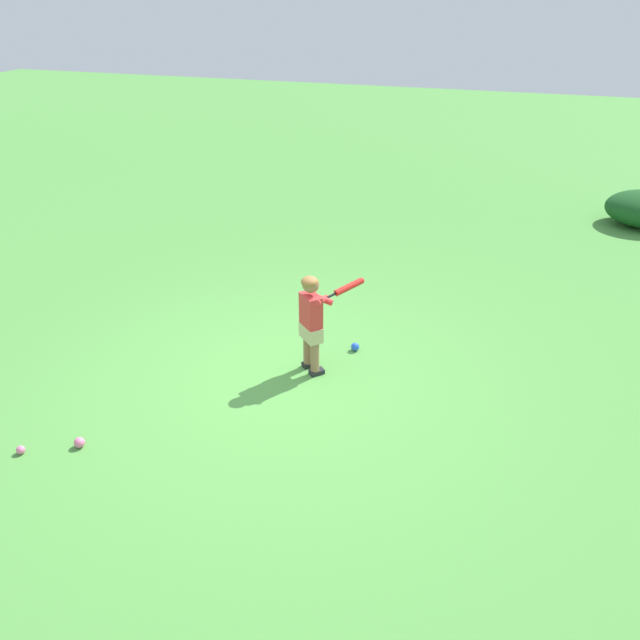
# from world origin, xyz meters

# --- Properties ---
(ground_plane) EXTENTS (40.00, 40.00, 0.00)m
(ground_plane) POSITION_xyz_m (0.00, 0.00, 0.00)
(ground_plane) COLOR #519942
(child_batter) EXTENTS (0.57, 0.69, 1.08)m
(child_batter) POSITION_xyz_m (0.24, 0.23, 0.65)
(child_batter) COLOR #232328
(child_batter) RESTS_ON ground
(play_ball_far_left) EXTENTS (0.10, 0.10, 0.10)m
(play_ball_far_left) POSITION_xyz_m (-1.33, -1.61, 0.05)
(play_ball_far_left) COLOR pink
(play_ball_far_left) RESTS_ON ground
(play_ball_by_bucket) EXTENTS (0.09, 0.09, 0.09)m
(play_ball_by_bucket) POSITION_xyz_m (0.55, 0.75, 0.05)
(play_ball_by_bucket) COLOR blue
(play_ball_by_bucket) RESTS_ON ground
(play_ball_center_lawn) EXTENTS (0.08, 0.08, 0.08)m
(play_ball_center_lawn) POSITION_xyz_m (-1.76, -1.84, 0.04)
(play_ball_center_lawn) COLOR pink
(play_ball_center_lawn) RESTS_ON ground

